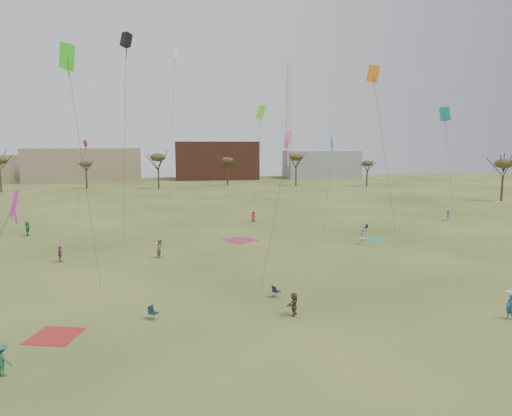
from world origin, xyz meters
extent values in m
plane|color=#3C4D18|center=(0.00, 0.00, 0.00)|extent=(260.00, 260.00, 0.00)
imported|color=#236945|center=(-15.33, -4.95, 0.82)|extent=(1.22, 0.99, 1.64)
imported|color=navy|center=(14.09, -2.65, 0.81)|extent=(0.60, 0.70, 1.62)
imported|color=#7F7251|center=(-8.70, 17.24, 0.92)|extent=(1.00, 1.10, 1.84)
imported|color=brown|center=(0.54, 0.26, 0.79)|extent=(1.22, 1.46, 1.57)
imported|color=#8A3970|center=(-18.06, 17.10, 0.79)|extent=(0.75, 1.00, 1.58)
imported|color=silver|center=(13.32, 19.51, 0.73)|extent=(0.84, 0.73, 1.46)
imported|color=#2A7E36|center=(-25.24, 31.03, 0.89)|extent=(0.91, 1.72, 1.77)
imported|color=#C1213C|center=(3.73, 36.45, 0.76)|extent=(0.88, 0.73, 1.53)
imported|color=#215B98|center=(32.05, 32.55, 0.79)|extent=(1.00, 1.18, 1.58)
cube|color=#B12623|center=(-14.07, -0.55, 0.00)|extent=(3.21, 3.21, 0.03)
cube|color=#9B2F58|center=(0.18, 24.10, 0.00)|extent=(4.52, 4.52, 0.03)
cube|color=#389C62|center=(15.84, 21.78, 0.00)|extent=(3.25, 3.25, 0.03)
cube|color=#121D34|center=(-8.49, 1.10, 0.42)|extent=(0.70, 0.70, 0.04)
cube|color=#121D34|center=(-8.67, 1.23, 0.65)|extent=(0.40, 0.48, 0.44)
cube|color=#131F36|center=(0.19, 3.99, 0.42)|extent=(0.67, 0.67, 0.04)
cube|color=#131F36|center=(-0.02, 3.89, 0.65)|extent=(0.34, 0.51, 0.44)
cube|color=#131E34|center=(16.84, 26.92, 0.42)|extent=(0.59, 0.59, 0.04)
cube|color=#131E34|center=(17.06, 26.97, 0.65)|extent=(0.23, 0.52, 0.44)
cube|color=#42E929|center=(-14.32, 7.63, 17.29)|extent=(0.94, 0.94, 1.85)
cube|color=#42E929|center=(-14.32, 7.63, 16.65)|extent=(0.08, 0.08, 1.66)
cylinder|color=#4C4C51|center=(-13.37, 6.50, 9.10)|extent=(1.95, 2.30, 16.40)
cone|color=#FF50C6|center=(1.54, 6.43, 11.48)|extent=(1.37, 0.10, 1.37)
cube|color=#FF50C6|center=(1.54, 6.43, 10.61)|extent=(0.08, 0.08, 2.25)
cylinder|color=#4C4C51|center=(0.18, 4.65, 6.19)|extent=(2.76, 3.60, 10.60)
cube|color=orange|center=(16.06, 24.36, 19.37)|extent=(0.98, 0.98, 1.93)
cube|color=orange|center=(16.06, 24.36, 18.69)|extent=(0.08, 0.08, 1.74)
cylinder|color=#4C4C51|center=(17.02, 22.60, 10.14)|extent=(1.97, 3.58, 18.48)
cube|color=black|center=(-11.89, 23.80, 22.03)|extent=(0.82, 0.82, 1.40)
cube|color=black|center=(-11.89, 23.80, 21.21)|extent=(0.08, 0.08, 2.11)
cylinder|color=#4C4C51|center=(-12.40, 23.44, 11.46)|extent=(1.07, 0.76, 21.13)
cone|color=#2889E5|center=(10.68, 22.72, 11.38)|extent=(1.26, 0.09, 1.26)
cube|color=#2889E5|center=(10.68, 22.72, 10.57)|extent=(0.08, 0.08, 2.06)
cylinder|color=#4C4C51|center=(9.91, 21.55, 6.14)|extent=(1.60, 2.39, 10.49)
cube|color=#C4229A|center=(-17.98, 6.07, 7.09)|extent=(0.95, 0.95, 1.87)
cube|color=#C4229A|center=(-17.98, 6.07, 6.43)|extent=(0.08, 0.08, 1.68)
cube|color=#68DD24|center=(5.78, 41.71, 15.98)|extent=(1.12, 1.12, 2.19)
cube|color=#68DD24|center=(5.78, 41.71, 15.21)|extent=(0.08, 0.08, 1.97)
cylinder|color=#4C4C51|center=(5.45, 42.64, 8.44)|extent=(0.70, 1.90, 15.08)
cone|color=#B0124E|center=(-19.27, 37.86, 11.26)|extent=(0.99, 0.07, 0.99)
cube|color=#B0124E|center=(-19.27, 37.86, 10.63)|extent=(0.08, 0.08, 1.62)
cylinder|color=#4C4C51|center=(-19.87, 36.69, 6.08)|extent=(1.25, 2.39, 10.37)
cube|color=#177A8A|center=(34.64, 38.93, 15.87)|extent=(1.12, 1.12, 2.20)
cube|color=#177A8A|center=(34.64, 38.93, 15.10)|extent=(0.08, 0.08, 1.98)
cylinder|color=#4C4C51|center=(34.89, 37.43, 8.38)|extent=(0.54, 3.05, 14.98)
cube|color=silver|center=(-7.01, 51.86, 25.91)|extent=(0.75, 0.75, 1.29)
cube|color=silver|center=(-7.01, 51.86, 25.15)|extent=(0.08, 0.08, 1.94)
cylinder|color=#4C4C51|center=(-7.79, 52.70, 13.40)|extent=(1.60, 1.74, 25.01)
cylinder|color=#3A2B1E|center=(-48.00, 86.00, 2.55)|extent=(0.40, 0.40, 5.10)
cylinder|color=#3A2B1E|center=(-30.00, 92.00, 2.16)|extent=(0.40, 0.40, 4.32)
ellipsoid|color=#473D1E|center=(-30.00, 92.00, 6.34)|extent=(3.02, 3.02, 1.58)
cylinder|color=#3A2B1E|center=(-12.00, 88.00, 2.70)|extent=(0.40, 0.40, 5.40)
ellipsoid|color=#473D1E|center=(-12.00, 88.00, 7.92)|extent=(3.78, 3.78, 1.98)
cylinder|color=#3A2B1E|center=(6.00, 94.00, 2.34)|extent=(0.40, 0.40, 4.68)
ellipsoid|color=#473D1E|center=(6.00, 94.00, 6.86)|extent=(3.28, 3.28, 1.72)
cylinder|color=#3A2B1E|center=(24.00, 90.00, 2.64)|extent=(0.40, 0.40, 5.28)
ellipsoid|color=#473D1E|center=(24.00, 90.00, 7.74)|extent=(3.70, 3.70, 1.94)
cylinder|color=#3A2B1E|center=(42.00, 85.00, 2.10)|extent=(0.40, 0.40, 4.20)
ellipsoid|color=#473D1E|center=(42.00, 85.00, 6.16)|extent=(2.94, 2.94, 1.54)
cylinder|color=#3A2B1E|center=(56.00, 52.00, 2.52)|extent=(0.40, 0.40, 5.04)
ellipsoid|color=#473D1E|center=(56.00, 52.00, 7.39)|extent=(3.53, 3.53, 1.85)
cube|color=#937F60|center=(-35.00, 115.00, 5.00)|extent=(32.00, 14.00, 10.00)
cube|color=brown|center=(5.00, 120.00, 6.00)|extent=(26.00, 16.00, 12.00)
cube|color=gray|center=(40.00, 118.00, 4.50)|extent=(24.00, 12.00, 9.00)
cylinder|color=#9EA3A8|center=(30.90, 125.00, 19.00)|extent=(0.16, 0.16, 38.00)
cylinder|color=#9EA3A8|center=(29.55, 125.78, 19.00)|extent=(0.16, 0.16, 38.00)
cylinder|color=#9EA3A8|center=(29.55, 124.22, 19.00)|extent=(0.16, 0.16, 38.00)
cylinder|color=#9EA3A8|center=(30.00, 125.00, 39.50)|extent=(0.10, 0.10, 3.00)
camera|label=1|loc=(-6.59, -27.20, 11.13)|focal=31.61mm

